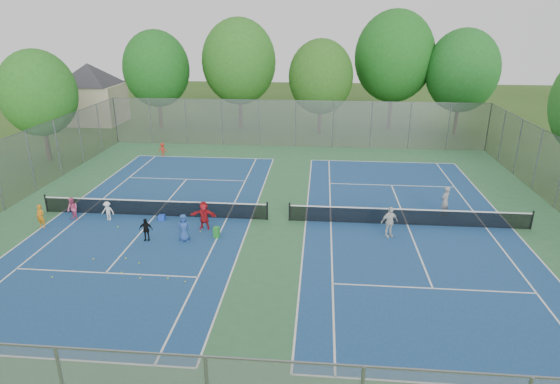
# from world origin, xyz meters

# --- Properties ---
(ground) EXTENTS (120.00, 120.00, 0.00)m
(ground) POSITION_xyz_m (0.00, 0.00, 0.00)
(ground) COLOR #2C4D18
(ground) RESTS_ON ground
(court_pad) EXTENTS (32.00, 32.00, 0.01)m
(court_pad) POSITION_xyz_m (0.00, 0.00, 0.01)
(court_pad) COLOR #32693D
(court_pad) RESTS_ON ground
(court_left) EXTENTS (10.97, 23.77, 0.01)m
(court_left) POSITION_xyz_m (-7.00, 0.00, 0.02)
(court_left) COLOR navy
(court_left) RESTS_ON court_pad
(court_right) EXTENTS (10.97, 23.77, 0.01)m
(court_right) POSITION_xyz_m (7.00, 0.00, 0.02)
(court_right) COLOR navy
(court_right) RESTS_ON court_pad
(net_left) EXTENTS (12.87, 0.10, 0.91)m
(net_left) POSITION_xyz_m (-7.00, 0.00, 0.46)
(net_left) COLOR black
(net_left) RESTS_ON ground
(net_right) EXTENTS (12.87, 0.10, 0.91)m
(net_right) POSITION_xyz_m (7.00, 0.00, 0.46)
(net_right) COLOR black
(net_right) RESTS_ON ground
(fence_north) EXTENTS (32.00, 0.10, 4.00)m
(fence_north) POSITION_xyz_m (0.00, 16.00, 2.00)
(fence_north) COLOR gray
(fence_north) RESTS_ON ground
(house) EXTENTS (11.03, 11.03, 7.30)m
(house) POSITION_xyz_m (-22.00, 24.00, 4.21)
(house) COLOR #B7A88C
(house) RESTS_ON ground
(tree_nw) EXTENTS (6.40, 6.40, 9.58)m
(tree_nw) POSITION_xyz_m (-14.00, 22.00, 5.89)
(tree_nw) COLOR #443326
(tree_nw) RESTS_ON ground
(tree_nl) EXTENTS (7.20, 7.20, 10.69)m
(tree_nl) POSITION_xyz_m (-6.00, 23.00, 6.54)
(tree_nl) COLOR #443326
(tree_nl) RESTS_ON ground
(tree_nc) EXTENTS (6.00, 6.00, 8.85)m
(tree_nc) POSITION_xyz_m (2.00, 21.00, 5.39)
(tree_nc) COLOR #443326
(tree_nc) RESTS_ON ground
(tree_nr) EXTENTS (7.60, 7.60, 11.42)m
(tree_nr) POSITION_xyz_m (9.00, 24.00, 7.04)
(tree_nr) COLOR #443326
(tree_nr) RESTS_ON ground
(tree_ne) EXTENTS (6.60, 6.60, 9.77)m
(tree_ne) POSITION_xyz_m (15.00, 22.00, 5.97)
(tree_ne) COLOR #443326
(tree_ne) RESTS_ON ground
(tree_side_w) EXTENTS (5.60, 5.60, 8.47)m
(tree_side_w) POSITION_xyz_m (-19.00, 10.00, 5.24)
(tree_side_w) COLOR #443326
(tree_side_w) RESTS_ON ground
(ball_crate) EXTENTS (0.38, 0.38, 0.29)m
(ball_crate) POSITION_xyz_m (-6.43, -0.54, 0.14)
(ball_crate) COLOR blue
(ball_crate) RESTS_ON ground
(ball_hopper) EXTENTS (0.31, 0.31, 0.56)m
(ball_hopper) POSITION_xyz_m (-2.93, -2.42, 0.28)
(ball_hopper) COLOR green
(ball_hopper) RESTS_ON ground
(student_a) EXTENTS (0.51, 0.38, 1.30)m
(student_a) POSITION_xyz_m (-12.44, -2.09, 0.65)
(student_a) COLOR orange
(student_a) RESTS_ON ground
(student_b) EXTENTS (0.79, 0.74, 1.31)m
(student_b) POSITION_xyz_m (-11.27, -0.97, 0.65)
(student_b) COLOR #D95484
(student_b) RESTS_ON ground
(student_c) EXTENTS (0.72, 0.42, 1.09)m
(student_c) POSITION_xyz_m (-9.35, -0.82, 0.55)
(student_c) COLOR white
(student_c) RESTS_ON ground
(student_d) EXTENTS (0.72, 0.35, 1.18)m
(student_d) POSITION_xyz_m (-6.36, -3.08, 0.59)
(student_d) COLOR black
(student_d) RESTS_ON ground
(student_e) EXTENTS (0.79, 0.63, 1.41)m
(student_e) POSITION_xyz_m (-4.46, -2.92, 0.71)
(student_e) COLOR #294D97
(student_e) RESTS_ON ground
(student_f) EXTENTS (1.44, 0.53, 1.53)m
(student_f) POSITION_xyz_m (-3.79, -1.45, 0.77)
(student_f) COLOR red
(student_f) RESTS_ON ground
(child_far_baseline) EXTENTS (0.71, 0.41, 1.09)m
(child_far_baseline) POSITION_xyz_m (-10.52, 12.02, 0.54)
(child_far_baseline) COLOR #B62A1A
(child_far_baseline) RESTS_ON ground
(instructor) EXTENTS (0.75, 0.74, 1.74)m
(instructor) POSITION_xyz_m (9.24, 1.51, 0.87)
(instructor) COLOR gray
(instructor) RESTS_ON ground
(teen_court_b) EXTENTS (1.03, 0.74, 1.62)m
(teen_court_b) POSITION_xyz_m (5.79, -1.52, 0.81)
(teen_court_b) COLOR silver
(teen_court_b) RESTS_ON ground
(tennis_ball_0) EXTENTS (0.07, 0.07, 0.07)m
(tennis_ball_0) POSITION_xyz_m (-5.83, -5.47, 0.03)
(tennis_ball_0) COLOR #A5C72E
(tennis_ball_0) RESTS_ON ground
(tennis_ball_1) EXTENTS (0.07, 0.07, 0.07)m
(tennis_ball_1) POSITION_xyz_m (-3.89, -1.95, 0.03)
(tennis_ball_1) COLOR gold
(tennis_ball_1) RESTS_ON ground
(tennis_ball_2) EXTENTS (0.07, 0.07, 0.07)m
(tennis_ball_2) POSITION_xyz_m (-8.09, -5.29, 0.03)
(tennis_ball_2) COLOR yellow
(tennis_ball_2) RESTS_ON ground
(tennis_ball_3) EXTENTS (0.07, 0.07, 0.07)m
(tennis_ball_3) POSITION_xyz_m (-6.29, -6.37, 0.03)
(tennis_ball_3) COLOR #ADD231
(tennis_ball_3) RESTS_ON ground
(tennis_ball_4) EXTENTS (0.07, 0.07, 0.07)m
(tennis_ball_4) POSITION_xyz_m (-6.63, -5.07, 0.03)
(tennis_ball_4) COLOR #E6F037
(tennis_ball_4) RESTS_ON ground
(tennis_ball_5) EXTENTS (0.07, 0.07, 0.07)m
(tennis_ball_5) POSITION_xyz_m (-5.30, -6.74, 0.03)
(tennis_ball_5) COLOR #C4D531
(tennis_ball_5) RESTS_ON ground
(tennis_ball_6) EXTENTS (0.07, 0.07, 0.07)m
(tennis_ball_6) POSITION_xyz_m (-3.31, -6.86, 0.03)
(tennis_ball_6) COLOR #AFC42D
(tennis_ball_6) RESTS_ON ground
(tennis_ball_7) EXTENTS (0.07, 0.07, 0.07)m
(tennis_ball_7) POSITION_xyz_m (-4.13, -6.66, 0.03)
(tennis_ball_7) COLOR #B5D230
(tennis_ball_7) RESTS_ON ground
(tennis_ball_8) EXTENTS (0.07, 0.07, 0.07)m
(tennis_ball_8) POSITION_xyz_m (-8.43, -1.75, 0.03)
(tennis_ball_8) COLOR #C6DD33
(tennis_ball_8) RESTS_ON ground
(tennis_ball_9) EXTENTS (0.07, 0.07, 0.07)m
(tennis_ball_9) POSITION_xyz_m (-10.53, -6.42, 0.03)
(tennis_ball_9) COLOR #B1CC2F
(tennis_ball_9) RESTS_ON ground
(tennis_ball_10) EXTENTS (0.07, 0.07, 0.07)m
(tennis_ball_10) POSITION_xyz_m (-9.10, -7.00, 0.03)
(tennis_ball_10) COLOR #BDDE33
(tennis_ball_10) RESTS_ON ground
(tennis_ball_11) EXTENTS (0.07, 0.07, 0.07)m
(tennis_ball_11) POSITION_xyz_m (-3.98, -1.12, 0.03)
(tennis_ball_11) COLOR yellow
(tennis_ball_11) RESTS_ON ground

